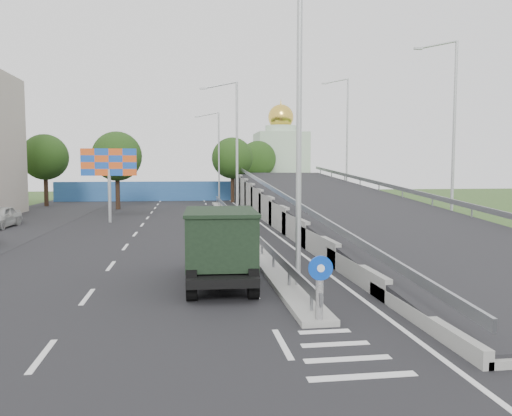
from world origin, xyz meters
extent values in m
plane|color=#2D4C1E|center=(0.00, 0.00, 0.00)|extent=(160.00, 160.00, 0.00)
cube|color=black|center=(-3.00, 20.00, 0.00)|extent=(26.00, 90.00, 0.04)
cube|color=gray|center=(0.00, 24.00, 0.10)|extent=(1.00, 44.00, 0.20)
cube|color=gray|center=(12.30, 24.00, 2.35)|extent=(0.10, 50.00, 0.32)
cube|color=gray|center=(2.80, 24.00, 2.35)|extent=(0.10, 50.00, 0.32)
cube|color=gray|center=(0.00, 24.00, 0.75)|extent=(0.08, 44.00, 0.32)
cylinder|color=gray|center=(0.00, 24.00, 0.50)|extent=(0.09, 0.09, 0.60)
cylinder|color=black|center=(0.00, 2.20, 0.80)|extent=(0.20, 0.20, 1.20)
cylinder|color=#0C3FBF|center=(0.00, 2.12, 1.55)|extent=(0.64, 0.05, 0.64)
cylinder|color=white|center=(0.00, 2.09, 1.55)|extent=(0.20, 0.03, 0.20)
cylinder|color=#B2B5B7|center=(0.30, 6.00, 5.20)|extent=(0.18, 0.18, 10.00)
cylinder|color=#B2B5B7|center=(0.30, 26.00, 5.20)|extent=(0.18, 0.18, 10.00)
cylinder|color=#B2B5B7|center=(-0.90, 26.00, 9.95)|extent=(2.57, 0.12, 0.66)
cube|color=#B2B5B7|center=(-2.10, 26.00, 9.70)|extent=(0.50, 0.18, 0.12)
cylinder|color=#B2B5B7|center=(0.30, 46.00, 5.20)|extent=(0.18, 0.18, 10.00)
cylinder|color=#B2B5B7|center=(-0.90, 46.00, 9.95)|extent=(2.57, 0.12, 0.66)
cube|color=#B2B5B7|center=(-2.10, 46.00, 9.70)|extent=(0.50, 0.18, 0.12)
cube|color=#2A569A|center=(-4.00, 52.00, 1.20)|extent=(30.00, 0.50, 2.40)
cube|color=#B2CCAD|center=(10.00, 60.00, 4.50)|extent=(7.00, 7.00, 9.00)
cylinder|color=#B2CCAD|center=(10.00, 60.00, 9.50)|extent=(4.40, 4.40, 1.00)
sphere|color=gold|center=(10.00, 60.00, 11.20)|extent=(3.60, 3.60, 3.60)
cone|color=gold|center=(10.00, 60.00, 13.20)|extent=(0.30, 0.30, 1.20)
cylinder|color=#B2B5B7|center=(-9.00, 28.00, 2.00)|extent=(0.24, 0.24, 4.00)
cube|color=#E75219|center=(-9.00, 28.00, 4.50)|extent=(4.00, 0.20, 2.00)
cylinder|color=black|center=(-10.00, 40.00, 2.00)|extent=(0.44, 0.44, 4.00)
sphere|color=black|center=(-10.00, 40.00, 5.20)|extent=(4.80, 4.80, 4.80)
cylinder|color=black|center=(2.00, 48.00, 2.00)|extent=(0.44, 0.44, 4.00)
sphere|color=black|center=(2.00, 48.00, 5.20)|extent=(4.80, 4.80, 4.80)
cylinder|color=black|center=(-18.00, 45.00, 2.00)|extent=(0.44, 0.44, 4.00)
sphere|color=black|center=(-18.00, 45.00, 5.20)|extent=(4.80, 4.80, 4.80)
cylinder|color=black|center=(6.00, 55.00, 2.00)|extent=(0.44, 0.44, 4.00)
sphere|color=black|center=(6.00, 55.00, 5.20)|extent=(4.80, 4.80, 4.80)
cylinder|color=black|center=(-3.07, 9.37, 0.52)|extent=(0.37, 1.06, 1.04)
cylinder|color=black|center=(-1.18, 9.30, 0.52)|extent=(0.37, 1.06, 1.04)
cylinder|color=black|center=(-3.10, 8.52, 0.52)|extent=(0.37, 1.06, 1.04)
cylinder|color=black|center=(-1.21, 8.44, 0.52)|extent=(0.37, 1.06, 1.04)
cylinder|color=black|center=(-3.23, 5.20, 0.52)|extent=(0.37, 1.06, 1.04)
cylinder|color=black|center=(-1.33, 5.13, 0.52)|extent=(0.37, 1.06, 1.04)
cube|color=black|center=(-2.20, 7.34, 0.66)|extent=(2.40, 5.96, 0.28)
cube|color=navy|center=(-2.12, 9.57, 1.61)|extent=(2.24, 1.60, 1.61)
cube|color=black|center=(-2.09, 10.30, 2.04)|extent=(1.80, 0.13, 0.66)
cube|color=black|center=(-2.08, 10.38, 0.62)|extent=(2.19, 0.22, 0.47)
cube|color=black|center=(-2.22, 6.77, 1.71)|extent=(2.41, 3.69, 1.71)
cube|color=black|center=(-2.22, 6.77, 2.61)|extent=(2.51, 3.79, 0.11)
camera|label=1|loc=(-3.37, -10.04, 4.10)|focal=35.00mm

